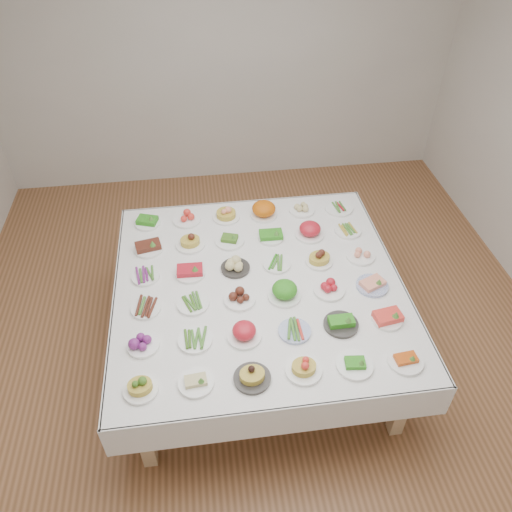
{
  "coord_description": "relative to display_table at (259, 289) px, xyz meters",
  "views": [
    {
      "loc": [
        -0.37,
        -2.78,
        3.3
      ],
      "look_at": [
        -0.0,
        -0.06,
        0.88
      ],
      "focal_mm": 35.0,
      "sensor_mm": 36.0,
      "label": 1
    }
  ],
  "objects": [
    {
      "name": "room_envelope",
      "position": [
        0.0,
        0.21,
        1.15
      ],
      "size": [
        5.02,
        5.02,
        2.81
      ],
      "color": "#93603D",
      "rests_on": "ground"
    },
    {
      "name": "display_table",
      "position": [
        0.0,
        0.0,
        0.0
      ],
      "size": [
        2.1,
        2.1,
        0.75
      ],
      "color": "white",
      "rests_on": "ground"
    },
    {
      "name": "dish_0",
      "position": [
        -0.82,
        -0.81,
        0.12
      ],
      "size": [
        0.21,
        0.21,
        0.11
      ],
      "color": "white",
      "rests_on": "display_table"
    },
    {
      "name": "dish_1",
      "position": [
        -0.49,
        -0.81,
        0.1
      ],
      "size": [
        0.21,
        0.21,
        0.09
      ],
      "color": "white",
      "rests_on": "display_table"
    },
    {
      "name": "dish_2",
      "position": [
        -0.15,
        -0.82,
        0.13
      ],
      "size": [
        0.22,
        0.22,
        0.13
      ],
      "color": "#2E2C29",
      "rests_on": "display_table"
    },
    {
      "name": "dish_3",
      "position": [
        0.16,
        -0.81,
        0.13
      ],
      "size": [
        0.22,
        0.22,
        0.13
      ],
      "color": "white",
      "rests_on": "display_table"
    },
    {
      "name": "dish_4",
      "position": [
        0.48,
        -0.81,
        0.1
      ],
      "size": [
        0.23,
        0.23,
        0.09
      ],
      "color": "white",
      "rests_on": "display_table"
    },
    {
      "name": "dish_5",
      "position": [
        0.81,
        -0.82,
        0.1
      ],
      "size": [
        0.22,
        0.22,
        0.09
      ],
      "color": "white",
      "rests_on": "display_table"
    },
    {
      "name": "dish_6",
      "position": [
        -0.81,
        -0.48,
        0.11
      ],
      "size": [
        0.21,
        0.21,
        0.09
      ],
      "color": "white",
      "rests_on": "display_table"
    },
    {
      "name": "dish_7",
      "position": [
        -0.48,
        -0.48,
        0.09
      ],
      "size": [
        0.22,
        0.22,
        0.05
      ],
      "color": "white",
      "rests_on": "display_table"
    },
    {
      "name": "dish_8",
      "position": [
        -0.16,
        -0.49,
        0.12
      ],
      "size": [
        0.22,
        0.22,
        0.12
      ],
      "color": "white",
      "rests_on": "display_table"
    },
    {
      "name": "dish_9",
      "position": [
        0.17,
        -0.49,
        0.09
      ],
      "size": [
        0.21,
        0.21,
        0.05
      ],
      "color": "#4C66B2",
      "rests_on": "display_table"
    },
    {
      "name": "dish_10",
      "position": [
        0.49,
        -0.48,
        0.11
      ],
      "size": [
        0.23,
        0.23,
        0.1
      ],
      "color": "#2E2C29",
      "rests_on": "display_table"
    },
    {
      "name": "dish_11",
      "position": [
        0.81,
        -0.48,
        0.11
      ],
      "size": [
        0.2,
        0.2,
        0.1
      ],
      "color": "white",
      "rests_on": "display_table"
    },
    {
      "name": "dish_12",
      "position": [
        -0.81,
        -0.16,
        0.09
      ],
      "size": [
        0.21,
        0.2,
        0.05
      ],
      "color": "white",
      "rests_on": "display_table"
    },
    {
      "name": "dish_13",
      "position": [
        -0.48,
        -0.16,
        0.09
      ],
      "size": [
        0.22,
        0.22,
        0.05
      ],
      "color": "white",
      "rests_on": "display_table"
    },
    {
      "name": "dish_14",
      "position": [
        -0.16,
        -0.16,
        0.11
      ],
      "size": [
        0.22,
        0.22,
        0.09
      ],
      "color": "white",
      "rests_on": "display_table"
    },
    {
      "name": "dish_15",
      "position": [
        0.16,
        -0.17,
        0.13
      ],
      "size": [
        0.24,
        0.24,
        0.13
      ],
      "color": "white",
      "rests_on": "display_table"
    },
    {
      "name": "dish_16",
      "position": [
        0.48,
        -0.16,
        0.11
      ],
      "size": [
        0.22,
        0.22,
        0.1
      ],
      "color": "white",
      "rests_on": "display_table"
    },
    {
      "name": "dish_17",
      "position": [
        0.8,
        -0.15,
        0.11
      ],
      "size": [
        0.23,
        0.23,
        0.1
      ],
      "color": "#4C66B2",
      "rests_on": "display_table"
    },
    {
      "name": "dish_18",
      "position": [
        -0.82,
        0.17,
        0.09
      ],
      "size": [
        0.2,
        0.2,
        0.05
      ],
      "color": "white",
      "rests_on": "display_table"
    },
    {
      "name": "dish_19",
      "position": [
        -0.49,
        0.16,
        0.11
      ],
      "size": [
        0.22,
        0.22,
        0.11
      ],
      "color": "white",
      "rests_on": "display_table"
    },
    {
      "name": "dish_20",
      "position": [
        -0.15,
        0.17,
        0.11
      ],
      "size": [
        0.21,
        0.21,
        0.1
      ],
      "color": "#2E2C29",
      "rests_on": "display_table"
    },
    {
      "name": "dish_21",
      "position": [
        0.16,
        0.17,
        0.09
      ],
      "size": [
        0.21,
        0.21,
        0.05
      ],
      "color": "white",
      "rests_on": "display_table"
    },
    {
      "name": "dish_22",
      "position": [
        0.48,
        0.15,
        0.13
      ],
      "size": [
        0.22,
        0.21,
        0.13
      ],
      "color": "white",
      "rests_on": "display_table"
    },
    {
      "name": "dish_23",
      "position": [
        0.81,
        0.17,
        0.11
      ],
      "size": [
        0.21,
        0.21,
        0.09
      ],
      "color": "white",
      "rests_on": "display_table"
    },
    {
      "name": "dish_24",
      "position": [
        -0.8,
        0.48,
        0.12
      ],
      "size": [
        0.22,
        0.22,
        0.11
      ],
      "color": "white",
      "rests_on": "display_table"
    },
    {
      "name": "dish_25",
      "position": [
        -0.48,
        0.49,
        0.13
      ],
      "size": [
        0.23,
        0.23,
        0.13
      ],
      "color": "white",
      "rests_on": "display_table"
    },
    {
      "name": "dish_26",
      "position": [
        -0.17,
        0.49,
        0.1
      ],
      "size": [
        0.23,
        0.23,
        0.09
      ],
      "color": "white",
      "rests_on": "display_table"
    },
    {
      "name": "dish_27",
      "position": [
        0.17,
        0.49,
        0.11
      ],
      "size": [
        0.2,
        0.2,
        0.1
      ],
      "color": "white",
      "rests_on": "display_table"
    },
    {
      "name": "dish_28",
      "position": [
        0.48,
        0.49,
        0.14
      ],
      "size": [
        0.27,
        0.27,
        0.15
      ],
      "color": "white",
      "rests_on": "display_table"
    },
    {
      "name": "dish_29",
      "position": [
        0.8,
        0.49,
        0.09
      ],
      "size": [
        0.21,
        0.21,
        0.05
      ],
      "color": "white",
      "rests_on": "display_table"
    },
    {
      "name": "dish_30",
      "position": [
        -0.82,
        0.81,
        0.11
      ],
      "size": [
        0.21,
        0.21,
        0.09
      ],
      "color": "white",
      "rests_on": "display_table"
    },
    {
      "name": "dish_31",
      "position": [
        -0.5,
        0.82,
        0.11
      ],
      "size": [
        0.23,
        0.23,
        0.1
      ],
      "color": "white",
      "rests_on": "display_table"
    },
    {
      "name": "dish_32",
      "position": [
        -0.16,
        0.81,
        0.13
      ],
      "size": [
        0.22,
        0.22,
        0.13
      ],
      "color": "white",
      "rests_on": "display_table"
    },
    {
      "name": "dish_33",
      "position": [
        0.15,
        0.8,
        0.14
      ],
      "size": [
        0.23,
        0.23,
        0.14
      ],
      "color": "white",
      "rests_on": "display_table"
    },
    {
      "name": "dish_34",
      "position": [
        0.49,
        0.82,
        0.11
      ],
      "size": [
        0.21,
        0.21,
        0.09
      ],
      "color": "white",
      "rests_on": "display_table"
    },
    {
      "name": "dish_35",
      "position": [
        0.81,
        0.8,
        0.09
      ],
      "size": [
        0.23,
        0.23,
        0.05
      ],
      "color": "white",
      "rests_on": "display_table"
    }
  ]
}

